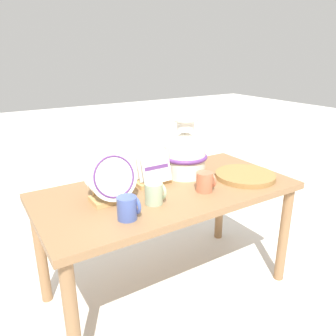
# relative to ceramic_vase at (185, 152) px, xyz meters

# --- Properties ---
(ground_plane) EXTENTS (14.00, 14.00, 0.00)m
(ground_plane) POSITION_rel_ceramic_vase_xyz_m (-0.18, -0.11, -0.77)
(ground_plane) COLOR silver
(display_table) EXTENTS (1.33, 0.66, 0.63)m
(display_table) POSITION_rel_ceramic_vase_xyz_m (-0.18, -0.11, -0.22)
(display_table) COLOR olive
(display_table) RESTS_ON ground_plane
(ceramic_vase) EXTENTS (0.25, 0.25, 0.33)m
(ceramic_vase) POSITION_rel_ceramic_vase_xyz_m (0.00, 0.00, 0.00)
(ceramic_vase) COLOR white
(ceramic_vase) RESTS_ON display_table
(dish_rack_round_plates) EXTENTS (0.23, 0.17, 0.24)m
(dish_rack_round_plates) POSITION_rel_ceramic_vase_xyz_m (-0.49, -0.11, -0.04)
(dish_rack_round_plates) COLOR tan
(dish_rack_round_plates) RESTS_ON display_table
(dish_rack_square_plates) EXTENTS (0.19, 0.15, 0.18)m
(dish_rack_square_plates) POSITION_rel_ceramic_vase_xyz_m (-0.22, -0.01, -0.08)
(dish_rack_square_plates) COLOR tan
(dish_rack_square_plates) RESTS_ON display_table
(wicker_charger_stack) EXTENTS (0.33, 0.33, 0.03)m
(wicker_charger_stack) POSITION_rel_ceramic_vase_xyz_m (0.26, -0.22, -0.12)
(wicker_charger_stack) COLOR olive
(wicker_charger_stack) RESTS_ON display_table
(mug_cobalt_glaze) EXTENTS (0.09, 0.08, 0.10)m
(mug_cobalt_glaze) POSITION_rel_ceramic_vase_xyz_m (-0.50, -0.30, -0.09)
(mug_cobalt_glaze) COLOR #42569E
(mug_cobalt_glaze) RESTS_ON display_table
(mug_terracotta_glaze) EXTENTS (0.09, 0.08, 0.10)m
(mug_terracotta_glaze) POSITION_rel_ceramic_vase_xyz_m (-0.04, -0.24, -0.09)
(mug_terracotta_glaze) COLOR #B76647
(mug_terracotta_glaze) RESTS_ON display_table
(mug_sage_glaze) EXTENTS (0.09, 0.08, 0.10)m
(mug_sage_glaze) POSITION_rel_ceramic_vase_xyz_m (-0.33, -0.23, -0.09)
(mug_sage_glaze) COLOR #9EB28E
(mug_sage_glaze) RESTS_ON display_table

